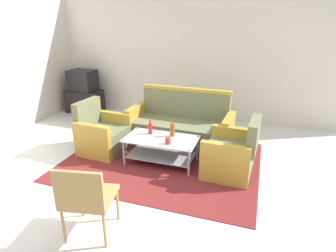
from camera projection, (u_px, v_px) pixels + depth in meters
ground_plane at (145, 186)px, 3.81m from camera, size 14.00×14.00×0.00m
wall_back at (199, 54)px, 6.02m from camera, size 6.52×0.12×2.80m
rug at (162, 161)px, 4.46m from camera, size 2.96×2.29×0.01m
couch at (181, 127)px, 4.99m from camera, size 1.83×0.81×0.96m
armchair_left at (103, 135)px, 4.73m from camera, size 0.75×0.81×0.85m
armchair_right at (231, 155)px, 4.03m from camera, size 0.74×0.80×0.85m
coffee_table at (161, 147)px, 4.33m from camera, size 1.10×0.60×0.40m
bottle_brown at (172, 130)px, 4.33m from camera, size 0.07×0.07×0.27m
bottle_red at (150, 128)px, 4.43m from camera, size 0.06×0.06×0.23m
cup at (168, 141)px, 4.08m from camera, size 0.08×0.08×0.10m
tv_stand at (85, 101)px, 6.76m from camera, size 0.80×0.50×0.52m
television at (83, 80)px, 6.59m from camera, size 0.63×0.49×0.48m
wicker_chair at (86, 196)px, 2.75m from camera, size 0.56×0.56×0.84m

